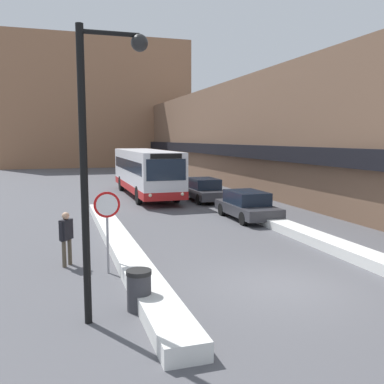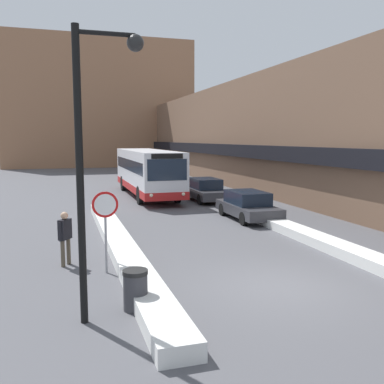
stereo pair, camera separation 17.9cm
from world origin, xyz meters
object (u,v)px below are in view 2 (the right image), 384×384
at_px(city_bus, 147,171).
at_px(stop_sign, 105,214).
at_px(parked_car_front, 248,205).
at_px(street_lamp, 93,143).
at_px(parked_car_middle, 206,190).
at_px(trash_bin, 135,290).
at_px(pedestrian, 65,233).

xyz_separation_m(city_bus, stop_sign, (-4.46, -16.50, 0.03)).
bearing_deg(parked_car_front, street_lamp, -129.02).
distance_m(city_bus, parked_car_middle, 4.73).
bearing_deg(city_bus, parked_car_middle, -48.35).
bearing_deg(parked_car_middle, city_bus, 131.65).
distance_m(street_lamp, trash_bin, 3.51).
bearing_deg(street_lamp, city_bus, 75.90).
height_order(pedestrian, trash_bin, pedestrian).
xyz_separation_m(stop_sign, trash_bin, (0.36, -2.97, -1.28)).
bearing_deg(trash_bin, parked_car_middle, 65.90).
bearing_deg(parked_car_middle, street_lamp, -116.18).
distance_m(parked_car_middle, stop_sign, 15.10).
bearing_deg(pedestrian, street_lamp, -136.18).
distance_m(city_bus, parked_car_front, 10.41).
xyz_separation_m(parked_car_middle, pedestrian, (-8.67, -11.91, 0.30)).
relative_size(parked_car_front, trash_bin, 4.54).
distance_m(parked_car_middle, pedestrian, 14.73).
relative_size(parked_car_front, pedestrian, 2.54).
height_order(city_bus, street_lamp, street_lamp).
relative_size(street_lamp, pedestrian, 3.66).
height_order(parked_car_middle, stop_sign, stop_sign).
relative_size(city_bus, stop_sign, 4.87).
height_order(stop_sign, trash_bin, stop_sign).
bearing_deg(street_lamp, trash_bin, 21.83).
distance_m(parked_car_front, stop_sign, 10.07).
bearing_deg(stop_sign, trash_bin, -83.04).
bearing_deg(parked_car_middle, stop_sign, -119.98).
relative_size(stop_sign, trash_bin, 2.55).
bearing_deg(parked_car_middle, pedestrian, -126.04).
relative_size(city_bus, street_lamp, 1.90).
xyz_separation_m(stop_sign, pedestrian, (-1.14, 1.14, -0.74)).
distance_m(parked_car_middle, street_lamp, 18.51).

